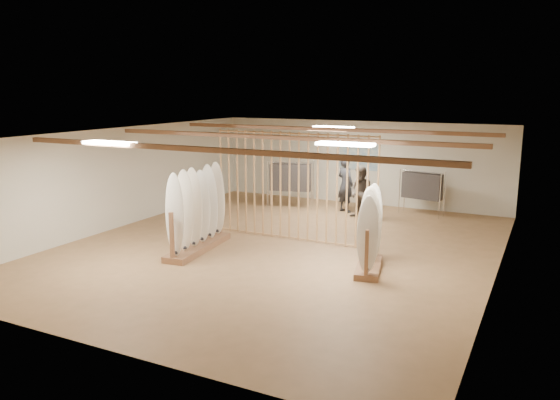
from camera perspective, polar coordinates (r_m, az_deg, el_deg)
The scene contains 16 objects.
floor at distance 13.55m, azimuth -0.00°, elevation -4.98°, with size 12.00×12.00×0.00m, color #9B734B.
ceiling at distance 13.03m, azimuth -0.00°, elevation 6.91°, with size 12.00×12.00×0.00m, color gray.
wall_back at distance 18.71m, azimuth 8.29°, elevation 3.89°, with size 12.00×12.00×0.00m, color beige.
wall_front at distance 8.45m, azimuth -18.66°, elevation -5.96°, with size 12.00×12.00×0.00m, color beige.
wall_left at distance 16.06m, azimuth -16.17°, elevation 2.30°, with size 12.00×12.00×0.00m, color beige.
wall_right at distance 11.90m, azimuth 22.07°, elevation -1.22°, with size 12.00×12.00×0.00m, color beige.
ceiling_slats at distance 13.04m, azimuth -0.00°, elevation 6.56°, with size 9.50×6.12×0.10m, color brown.
light_panels at distance 13.04m, azimuth -0.00°, elevation 6.65°, with size 1.20×0.35×0.06m, color white.
bamboo_partition at distance 13.93m, azimuth 1.48°, elevation 1.40°, with size 4.45×0.05×2.78m.
poster at distance 18.67m, azimuth 8.28°, elevation 4.49°, with size 1.40×0.03×0.90m, color teal.
rack_left at distance 13.32m, azimuth -8.59°, elevation -2.38°, with size 0.81×2.50×1.98m.
rack_right at distance 11.88m, azimuth 9.34°, elevation -4.46°, with size 0.83×1.63×1.81m.
clothing_rack_a at distance 17.88m, azimuth 1.10°, elevation 2.39°, with size 1.40×0.69×1.55m.
clothing_rack_b at distance 17.38m, azimuth 14.62°, elevation 1.43°, with size 1.29×0.55×1.40m.
shopper_a at distance 17.36m, azimuth 6.87°, elevation 2.02°, with size 0.73×0.50×2.01m, color #222328.
shopper_b at distance 16.51m, azimuth 8.50°, elevation 1.09°, with size 0.86×0.67×1.79m, color #3F3731.
Camera 1 is at (5.82, -11.61, 3.86)m, focal length 35.00 mm.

